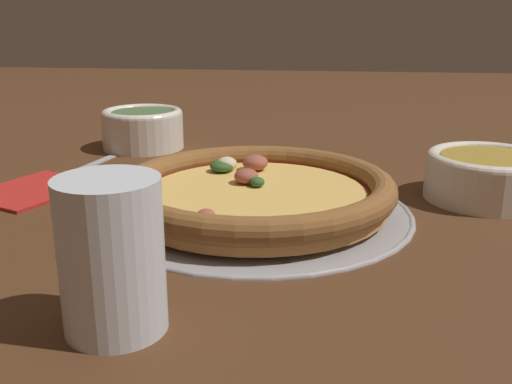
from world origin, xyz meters
TOP-DOWN VIEW (x-y plane):
  - ground_plane at (0.00, 0.00)m, footprint 3.00×3.00m
  - pizza_tray at (0.00, 0.00)m, footprint 0.34×0.34m
  - pizza at (0.00, 0.00)m, footprint 0.30×0.30m
  - bowl_near at (0.08, -0.26)m, footprint 0.14×0.14m
  - bowl_far at (0.29, 0.21)m, footprint 0.13×0.13m
  - drinking_cup at (-0.25, 0.07)m, footprint 0.07×0.07m
  - napkin at (0.05, 0.28)m, footprint 0.16×0.15m
  - fork at (0.12, 0.27)m, footprint 0.20×0.06m

SIDE VIEW (x-z plane):
  - ground_plane at x=0.00m, z-range 0.00..0.00m
  - fork at x=0.12m, z-range 0.00..0.00m
  - pizza_tray at x=0.00m, z-range 0.00..0.01m
  - napkin at x=0.05m, z-range 0.00..0.01m
  - pizza at x=0.00m, z-range 0.01..0.04m
  - bowl_near at x=0.08m, z-range 0.00..0.06m
  - bowl_far at x=0.29m, z-range 0.00..0.06m
  - drinking_cup at x=-0.25m, z-range 0.00..0.11m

